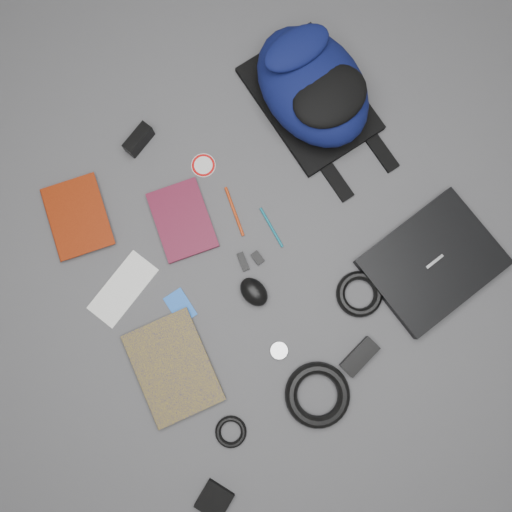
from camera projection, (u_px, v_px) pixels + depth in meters
ground at (256, 257)px, 1.45m from camera, size 4.00×4.00×0.00m
backpack at (313, 87)px, 1.42m from camera, size 0.31×0.44×0.18m
laptop at (432, 262)px, 1.43m from camera, size 0.37×0.29×0.04m
textbook_red at (50, 226)px, 1.45m from camera, size 0.22×0.26×0.02m
comic_book at (140, 383)px, 1.39m from camera, size 0.25×0.31×0.02m
envelope at (123, 289)px, 1.44m from camera, size 0.23×0.16×0.00m
dvd_case at (182, 220)px, 1.46m from camera, size 0.21×0.25×0.02m
compact_camera at (139, 140)px, 1.47m from camera, size 0.10×0.06×0.05m
sticker_disc at (203, 165)px, 1.48m from camera, size 0.09×0.09×0.00m
pen_teal at (271, 227)px, 1.46m from camera, size 0.02×0.13×0.01m
pen_red at (234, 212)px, 1.46m from camera, size 0.05×0.15×0.01m
id_badge at (180, 306)px, 1.43m from camera, size 0.06×0.09×0.00m
usb_black at (243, 262)px, 1.44m from camera, size 0.03×0.06×0.01m
key_fob at (258, 258)px, 1.44m from camera, size 0.02×0.04×0.01m
mouse at (254, 292)px, 1.41m from camera, size 0.08×0.10×0.05m
headphone_left at (212, 394)px, 1.39m from camera, size 0.07×0.07×0.01m
headphone_right at (279, 351)px, 1.41m from camera, size 0.06×0.06×0.01m
cable_coil at (359, 294)px, 1.42m from camera, size 0.17×0.17×0.03m
power_brick at (360, 357)px, 1.40m from camera, size 0.12×0.07×0.03m
power_cord_coil at (317, 395)px, 1.38m from camera, size 0.22×0.22×0.04m
pouch at (214, 500)px, 1.35m from camera, size 0.11×0.11×0.02m
earbud_coil at (231, 432)px, 1.38m from camera, size 0.09×0.09×0.02m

